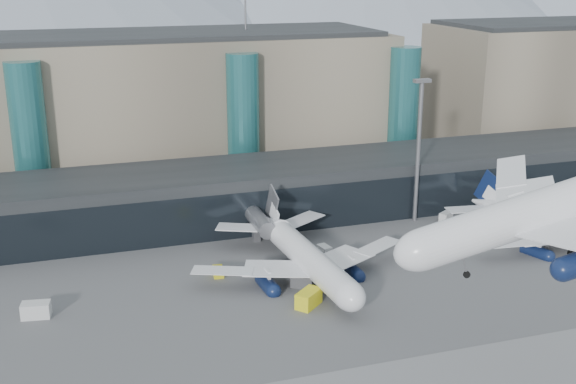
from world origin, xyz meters
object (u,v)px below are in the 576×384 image
object	(u,v)px
jet_parked_mid	(302,245)
veh_b	(218,272)
hero_jet	(576,192)
veh_a	(36,310)
jet_parked_right	(544,218)
lightmast_mid	(419,143)
veh_c	(302,281)
veh_d	(446,217)
veh_h	(309,299)
veh_g	(324,250)

from	to	relation	value
jet_parked_mid	veh_b	size ratio (longest dim) A/B	14.96
hero_jet	veh_a	size ratio (longest dim) A/B	9.90
jet_parked_right	veh_a	world-z (taller)	jet_parked_right
lightmast_mid	veh_c	size ratio (longest dim) A/B	8.15
hero_jet	veh_a	bearing A→B (deg)	153.55
veh_b	veh_d	xyz separation A→B (m)	(44.48, 11.03, 0.11)
lightmast_mid	veh_h	distance (m)	41.99
veh_b	veh_h	bearing A→B (deg)	-139.31
lightmast_mid	veh_g	world-z (taller)	lightmast_mid
veh_c	veh_d	distance (m)	38.57
veh_a	veh_d	distance (m)	72.02
lightmast_mid	veh_c	xyz separation A→B (m)	(-28.56, -20.56, -13.55)
lightmast_mid	veh_h	xyz separation A→B (m)	(-29.72, -26.50, -13.31)
lightmast_mid	jet_parked_right	xyz separation A→B (m)	(15.60, -15.71, -10.31)
veh_g	veh_b	bearing A→B (deg)	-92.21
hero_jet	veh_g	world-z (taller)	hero_jet
veh_a	veh_b	distance (m)	26.20
veh_b	veh_a	bearing A→B (deg)	107.67
veh_a	veh_g	world-z (taller)	veh_a
jet_parked_right	veh_g	bearing A→B (deg)	61.78
veh_h	veh_b	bearing A→B (deg)	83.95
veh_b	veh_c	size ratio (longest dim) A/B	0.76
lightmast_mid	veh_b	xyz separation A→B (m)	(-39.23, -13.03, -13.73)
veh_d	veh_c	bearing A→B (deg)	175.24
veh_b	veh_g	xyz separation A→B (m)	(17.97, 2.89, 0.05)
veh_c	veh_d	bearing A→B (deg)	62.04
hero_jet	veh_h	bearing A→B (deg)	129.51
jet_parked_right	veh_h	bearing A→B (deg)	83.77
lightmast_mid	jet_parked_right	size ratio (longest dim) A/B	0.76
veh_a	veh_c	xyz separation A→B (m)	(36.28, -2.00, -0.16)
jet_parked_mid	veh_g	distance (m)	8.66
veh_a	veh_g	bearing A→B (deg)	19.89
hero_jet	veh_b	distance (m)	54.71
hero_jet	veh_c	xyz separation A→B (m)	(-16.04, 34.57, -22.34)
jet_parked_mid	veh_g	xyz separation A→B (m)	(5.72, 5.41, -3.62)
lightmast_mid	veh_b	size ratio (longest dim) A/B	10.73
veh_a	veh_b	world-z (taller)	veh_a
veh_h	hero_jet	bearing A→B (deg)	-100.24
hero_jet	veh_g	xyz separation A→B (m)	(-8.75, 44.99, -22.47)
jet_parked_right	veh_d	world-z (taller)	jet_parked_right
veh_c	veh_d	world-z (taller)	veh_c
lightmast_mid	veh_a	size ratio (longest dim) A/B	6.99
lightmast_mid	veh_a	xyz separation A→B (m)	(-64.84, -18.56, -13.39)
hero_jet	veh_d	distance (m)	60.33
hero_jet	jet_parked_mid	bearing A→B (deg)	118.58
veh_c	lightmast_mid	bearing A→B (deg)	69.03
veh_g	jet_parked_mid	bearing A→B (deg)	-57.92
hero_jet	veh_c	distance (m)	44.17
jet_parked_right	veh_a	bearing A→B (deg)	72.41
veh_c	veh_a	bearing A→B (deg)	-149.87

